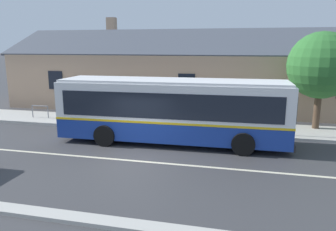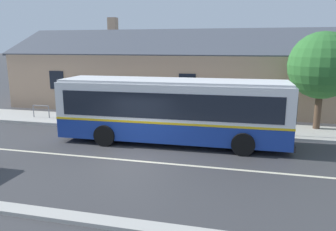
% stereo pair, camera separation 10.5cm
% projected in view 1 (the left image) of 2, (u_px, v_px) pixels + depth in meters
% --- Properties ---
extents(ground_plane, '(300.00, 300.00, 0.00)m').
position_uv_depth(ground_plane, '(130.00, 161.00, 13.36)').
color(ground_plane, '#38383A').
extents(sidewalk_far, '(60.00, 3.00, 0.15)m').
position_uv_depth(sidewalk_far, '(165.00, 125.00, 19.05)').
color(sidewalk_far, '#ADAAA3').
rests_on(sidewalk_far, ground).
extents(curb_near, '(60.00, 0.50, 0.12)m').
position_uv_depth(curb_near, '(69.00, 217.00, 8.83)').
color(curb_near, '#ADAAA3').
rests_on(curb_near, ground).
extents(lane_divider_stripe, '(60.00, 0.16, 0.01)m').
position_uv_depth(lane_divider_stripe, '(130.00, 160.00, 13.36)').
color(lane_divider_stripe, beige).
rests_on(lane_divider_stripe, ground).
extents(community_building, '(27.77, 9.51, 6.88)m').
position_uv_depth(community_building, '(197.00, 78.00, 25.74)').
color(community_building, tan).
rests_on(community_building, ground).
extents(transit_bus, '(10.88, 2.94, 3.04)m').
position_uv_depth(transit_bus, '(173.00, 109.00, 15.52)').
color(transit_bus, navy).
rests_on(transit_bus, ground).
extents(bench_by_building, '(1.62, 0.51, 0.94)m').
position_uv_depth(bench_by_building, '(79.00, 113.00, 19.79)').
color(bench_by_building, '#4C4C4C').
rests_on(bench_by_building, sidewalk_far).
extents(street_tree_primary, '(3.53, 3.53, 5.34)m').
position_uv_depth(street_tree_primary, '(321.00, 66.00, 17.26)').
color(street_tree_primary, '#4C3828').
rests_on(street_tree_primary, ground).
extents(bus_stop_sign, '(0.36, 0.07, 2.40)m').
position_uv_depth(bus_stop_sign, '(292.00, 106.00, 16.23)').
color(bus_stop_sign, gray).
rests_on(bus_stop_sign, sidewalk_far).
extents(bike_rack, '(1.16, 0.06, 0.78)m').
position_uv_depth(bike_rack, '(40.00, 109.00, 20.49)').
color(bike_rack, slate).
rests_on(bike_rack, sidewalk_far).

